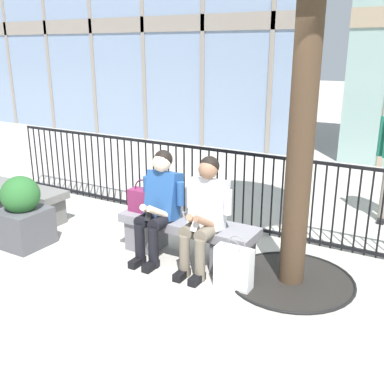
% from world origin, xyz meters
% --- Properties ---
extents(ground_plane, '(60.00, 60.00, 0.00)m').
position_xyz_m(ground_plane, '(0.00, 0.00, 0.00)').
color(ground_plane, '#B2ADA3').
extents(stone_bench, '(1.60, 0.44, 0.45)m').
position_xyz_m(stone_bench, '(0.00, 0.00, 0.27)').
color(stone_bench, slate).
rests_on(stone_bench, ground).
extents(seated_person_with_phone, '(0.52, 0.66, 1.21)m').
position_xyz_m(seated_person_with_phone, '(-0.28, -0.13, 0.65)').
color(seated_person_with_phone, black).
rests_on(seated_person_with_phone, ground).
extents(seated_person_companion, '(0.52, 0.66, 1.21)m').
position_xyz_m(seated_person_companion, '(0.28, -0.13, 0.65)').
color(seated_person_companion, '#6B6051').
rests_on(seated_person_companion, ground).
extents(handbag_on_bench, '(0.34, 0.17, 0.39)m').
position_xyz_m(handbag_on_bench, '(-0.58, -0.01, 0.59)').
color(handbag_on_bench, '#7A234C').
rests_on(handbag_on_bench, stone_bench).
extents(shopping_bag, '(0.37, 0.15, 0.53)m').
position_xyz_m(shopping_bag, '(0.73, -0.34, 0.22)').
color(shopping_bag, white).
rests_on(shopping_bag, ground).
extents(plaza_railing, '(7.47, 0.04, 1.03)m').
position_xyz_m(plaza_railing, '(-0.00, 1.07, 0.52)').
color(plaza_railing, black).
rests_on(plaza_railing, ground).
extents(stone_bench_far, '(1.60, 0.44, 0.45)m').
position_xyz_m(stone_bench_far, '(-2.70, -0.08, 0.27)').
color(stone_bench_far, slate).
rests_on(stone_bench_far, ground).
extents(planter, '(0.53, 0.53, 0.85)m').
position_xyz_m(planter, '(-1.86, -0.68, 0.39)').
color(planter, '#4C4C51').
rests_on(planter, ground).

